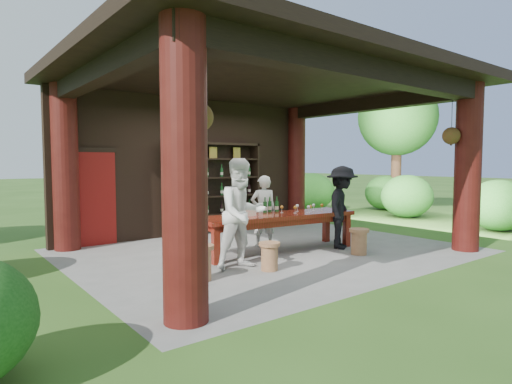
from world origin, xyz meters
TOP-DOWN VIEW (x-y plane):
  - ground at (0.00, 0.00)m, footprint 90.00×90.00m
  - pavilion at (-0.01, 0.43)m, footprint 7.50×6.00m
  - wine_shelf at (0.28, 2.45)m, footprint 2.55×0.39m
  - tasting_table at (0.08, -0.21)m, footprint 3.35×1.19m
  - stool_near_left at (-0.99, -1.24)m, footprint 0.35×0.35m
  - stool_near_right at (1.14, -1.35)m, footprint 0.38×0.38m
  - stool_far_left at (-2.18, -1.07)m, footprint 0.41×0.41m
  - host at (0.19, 0.39)m, footprint 0.64×0.55m
  - guest_woman at (-1.25, -0.83)m, footprint 0.94×0.76m
  - guest_man at (1.33, -0.74)m, footprint 1.26×1.09m
  - table_bottles at (0.16, 0.12)m, footprint 0.35×0.13m
  - table_glasses at (0.50, -0.26)m, footprint 2.20×0.45m
  - napkin_basket at (-0.59, -0.11)m, footprint 0.28×0.21m
  - shrubs at (3.28, 1.28)m, footprint 15.07×8.63m
  - trees at (2.73, 1.57)m, footprint 21.76×9.65m

SIDE VIEW (x-z plane):
  - ground at x=0.00m, z-range 0.00..0.00m
  - stool_near_left at x=-0.99m, z-range 0.01..0.47m
  - stool_near_right at x=1.14m, z-range 0.01..0.51m
  - stool_far_left at x=-2.18m, z-range 0.02..0.55m
  - shrubs at x=3.28m, z-range -0.12..1.24m
  - tasting_table at x=0.08m, z-range 0.26..1.01m
  - host at x=0.19m, z-range 0.00..1.49m
  - napkin_basket at x=-0.59m, z-range 0.75..0.89m
  - table_glasses at x=0.50m, z-range 0.75..0.90m
  - guest_man at x=1.33m, z-range 0.00..1.69m
  - table_bottles at x=0.16m, z-range 0.75..1.06m
  - guest_woman at x=-1.25m, z-range 0.00..1.83m
  - wine_shelf at x=0.28m, z-range 0.00..2.25m
  - pavilion at x=-0.01m, z-range 0.33..3.93m
  - trees at x=2.73m, z-range 0.97..5.77m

